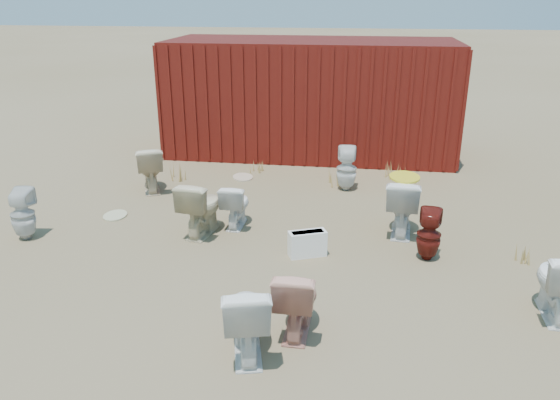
# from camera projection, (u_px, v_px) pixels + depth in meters

# --- Properties ---
(ground) EXTENTS (100.00, 100.00, 0.00)m
(ground) POSITION_uv_depth(u_px,v_px,m) (274.00, 253.00, 7.42)
(ground) COLOR brown
(ground) RESTS_ON ground
(shipping_container) EXTENTS (6.00, 2.40, 2.40)m
(shipping_container) POSITION_uv_depth(u_px,v_px,m) (311.00, 97.00, 11.80)
(shipping_container) COLOR #530E0D
(shipping_container) RESTS_ON ground
(toilet_front_a) EXTENTS (0.39, 0.67, 0.67)m
(toilet_front_a) POSITION_uv_depth(u_px,v_px,m) (236.00, 205.00, 8.19)
(toilet_front_a) COLOR white
(toilet_front_a) RESTS_ON ground
(toilet_front_pink) EXTENTS (0.44, 0.76, 0.76)m
(toilet_front_pink) POSITION_uv_depth(u_px,v_px,m) (297.00, 299.00, 5.59)
(toilet_front_pink) COLOR tan
(toilet_front_pink) RESTS_ON ground
(toilet_front_c) EXTENTS (0.63, 0.88, 0.81)m
(toilet_front_c) POSITION_uv_depth(u_px,v_px,m) (246.00, 317.00, 5.23)
(toilet_front_c) COLOR white
(toilet_front_c) RESTS_ON ground
(toilet_front_maroon) EXTENTS (0.36, 0.37, 0.70)m
(toilet_front_maroon) POSITION_uv_depth(u_px,v_px,m) (429.00, 235.00, 7.15)
(toilet_front_maroon) COLOR #5F1610
(toilet_front_maroon) RESTS_ON ground
(toilet_front_e) EXTENTS (0.48, 0.81, 0.81)m
(toilet_front_e) POSITION_uv_depth(u_px,v_px,m) (559.00, 283.00, 5.86)
(toilet_front_e) COLOR white
(toilet_front_e) RESTS_ON ground
(toilet_back_a) EXTENTS (0.38, 0.39, 0.75)m
(toilet_back_a) POSITION_uv_depth(u_px,v_px,m) (23.00, 214.00, 7.74)
(toilet_back_a) COLOR silver
(toilet_back_a) RESTS_ON ground
(toilet_back_beige_left) EXTENTS (0.74, 0.91, 0.81)m
(toilet_back_beige_left) POSITION_uv_depth(u_px,v_px,m) (150.00, 168.00, 9.65)
(toilet_back_beige_left) COLOR beige
(toilet_back_beige_left) RESTS_ON ground
(toilet_back_beige_right) EXTENTS (0.59, 0.88, 0.83)m
(toilet_back_beige_right) POSITION_uv_depth(u_px,v_px,m) (201.00, 207.00, 7.89)
(toilet_back_beige_right) COLOR beige
(toilet_back_beige_right) RESTS_ON ground
(toilet_back_yellowlid) EXTENTS (0.55, 0.88, 0.85)m
(toilet_back_yellowlid) POSITION_uv_depth(u_px,v_px,m) (402.00, 206.00, 7.91)
(toilet_back_yellowlid) COLOR white
(toilet_back_yellowlid) RESTS_ON ground
(toilet_back_e) EXTENTS (0.37, 0.38, 0.79)m
(toilet_back_e) POSITION_uv_depth(u_px,v_px,m) (347.00, 169.00, 9.68)
(toilet_back_e) COLOR white
(toilet_back_e) RESTS_ON ground
(yellow_lid) EXTENTS (0.43, 0.54, 0.02)m
(yellow_lid) POSITION_uv_depth(u_px,v_px,m) (405.00, 177.00, 7.76)
(yellow_lid) COLOR gold
(yellow_lid) RESTS_ON toilet_back_yellowlid
(loose_tank) EXTENTS (0.54, 0.38, 0.35)m
(loose_tank) POSITION_uv_depth(u_px,v_px,m) (307.00, 244.00, 7.30)
(loose_tank) COLOR white
(loose_tank) RESTS_ON ground
(loose_lid_near) EXTENTS (0.53, 0.60, 0.02)m
(loose_lid_near) POSITION_uv_depth(u_px,v_px,m) (243.00, 177.00, 10.44)
(loose_lid_near) COLOR #C3AB8D
(loose_lid_near) RESTS_ON ground
(loose_lid_far) EXTENTS (0.41, 0.50, 0.02)m
(loose_lid_far) POSITION_uv_depth(u_px,v_px,m) (115.00, 216.00, 8.65)
(loose_lid_far) COLOR #B9B186
(loose_lid_far) RESTS_ON ground
(weed_clump_a) EXTENTS (0.36, 0.36, 0.28)m
(weed_clump_a) POSITION_uv_depth(u_px,v_px,m) (177.00, 172.00, 10.33)
(weed_clump_a) COLOR #9F813F
(weed_clump_a) RESTS_ON ground
(weed_clump_b) EXTENTS (0.32, 0.32, 0.29)m
(weed_clump_b) POSITION_uv_depth(u_px,v_px,m) (337.00, 178.00, 9.97)
(weed_clump_b) COLOR #9F813F
(weed_clump_b) RESTS_ON ground
(weed_clump_c) EXTENTS (0.36, 0.36, 0.34)m
(weed_clump_c) POSITION_uv_depth(u_px,v_px,m) (405.00, 181.00, 9.74)
(weed_clump_c) COLOR #9F813F
(weed_clump_c) RESTS_ON ground
(weed_clump_d) EXTENTS (0.30, 0.30, 0.22)m
(weed_clump_d) POSITION_uv_depth(u_px,v_px,m) (255.00, 167.00, 10.73)
(weed_clump_d) COLOR #9F813F
(weed_clump_d) RESTS_ON ground
(weed_clump_e) EXTENTS (0.34, 0.34, 0.28)m
(weed_clump_e) POSITION_uv_depth(u_px,v_px,m) (394.00, 171.00, 10.37)
(weed_clump_e) COLOR #9F813F
(weed_clump_e) RESTS_ON ground
(weed_clump_f) EXTENTS (0.28, 0.28, 0.22)m
(weed_clump_f) POSITION_uv_depth(u_px,v_px,m) (520.00, 256.00, 7.12)
(weed_clump_f) COLOR #9F813F
(weed_clump_f) RESTS_ON ground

